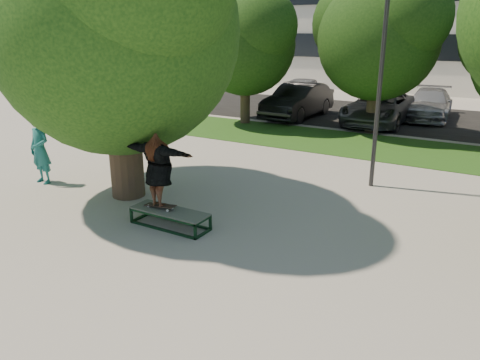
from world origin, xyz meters
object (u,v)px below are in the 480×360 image
Objects in this scene: grind_box at (170,218)px; car_grey at (379,108)px; car_silver_b at (429,104)px; car_silver_a at (300,93)px; tree_left at (115,16)px; car_dark at (298,101)px; bystander at (40,149)px; lamppost at (381,69)px.

car_grey is (0.80, 13.98, 0.55)m from grind_box.
car_silver_a is at bearing 177.08° from car_silver_b.
tree_left is at bearing -111.82° from car_silver_b.
car_silver_a is 0.96× the size of car_dark.
car_silver_a is at bearing 113.74° from car_dark.
grind_box is at bearing -4.18° from bystander.
bystander is 0.40× the size of car_silver_b.
car_dark is (-3.00, 13.53, 0.63)m from grind_box.
car_silver_a is 5.47m from car_grey.
car_grey is at bearing -128.26° from car_silver_b.
car_silver_b is at bearing -7.25° from car_silver_a.
bystander is at bearing -169.03° from tree_left.
bystander is at bearing 173.12° from grind_box.
grind_box is 0.36× the size of car_dark.
car_grey reaches higher than grind_box.
car_silver_a is (0.87, 15.74, -0.16)m from bystander.
car_grey is (5.79, 13.37, -0.23)m from bystander.
car_silver_a is at bearing 154.40° from car_grey.
bystander is 13.08m from car_dark.
bystander is 0.41× the size of car_silver_a.
tree_left reaches higher than car_silver_b.
car_silver_a is at bearing 89.56° from bystander.
car_dark is at bearing -155.93° from car_silver_b.
grind_box is 16.87m from car_silver_a.
tree_left reaches higher than car_silver_a.
car_silver_b is (1.71, 2.56, -0.04)m from car_grey.
car_grey is (3.79, 0.44, -0.08)m from car_dark.
bystander reaches higher than car_silver_a.
bystander is 17.61m from car_silver_b.
car_dark is at bearing -173.26° from car_grey.
grind_box is at bearing -26.23° from tree_left.
lamppost is 1.23× the size of car_dark.
car_silver_a is 3.03m from car_dark.
car_dark is at bearing 102.49° from grind_box.
car_silver_b is (7.50, 15.93, -0.27)m from bystander.
bystander is (-8.00, -4.43, -2.18)m from lamppost.
car_dark reaches higher than car_grey.
lamppost reaches higher than car_dark.
tree_left is at bearing -84.97° from car_dark.
tree_left is at bearing 13.68° from bystander.
grind_box is 13.88m from car_dark.
car_dark is 0.93× the size of car_grey.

